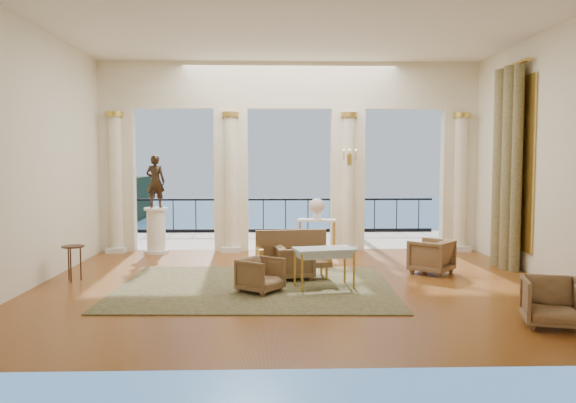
{
  "coord_description": "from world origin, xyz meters",
  "views": [
    {
      "loc": [
        -0.45,
        -9.64,
        2.13
      ],
      "look_at": [
        -0.14,
        0.6,
        1.41
      ],
      "focal_mm": 35.0,
      "sensor_mm": 36.0,
      "label": 1
    }
  ],
  "objects_px": {
    "console_table": "(317,225)",
    "statue": "(155,181)",
    "armchair_b": "(552,300)",
    "settee": "(293,255)",
    "armchair_a": "(261,273)",
    "armchair_c": "(431,255)",
    "game_table": "(324,252)",
    "armchair_d": "(295,261)",
    "side_table": "(73,251)",
    "pedestal": "(156,231)"
  },
  "relations": [
    {
      "from": "armchair_a",
      "to": "armchair_d",
      "type": "bearing_deg",
      "value": 6.72
    },
    {
      "from": "armchair_c",
      "to": "armchair_b",
      "type": "bearing_deg",
      "value": 49.5
    },
    {
      "from": "armchair_d",
      "to": "pedestal",
      "type": "xyz_separation_m",
      "value": [
        -3.12,
        3.03,
        0.18
      ]
    },
    {
      "from": "armchair_b",
      "to": "statue",
      "type": "height_order",
      "value": "statue"
    },
    {
      "from": "settee",
      "to": "pedestal",
      "type": "relative_size",
      "value": 1.29
    },
    {
      "from": "armchair_d",
      "to": "statue",
      "type": "relative_size",
      "value": 0.56
    },
    {
      "from": "armchair_a",
      "to": "side_table",
      "type": "xyz_separation_m",
      "value": [
        -3.38,
        0.99,
        0.23
      ]
    },
    {
      "from": "armchair_b",
      "to": "side_table",
      "type": "relative_size",
      "value": 1.1
    },
    {
      "from": "armchair_a",
      "to": "statue",
      "type": "distance_m",
      "value": 4.97
    },
    {
      "from": "statue",
      "to": "settee",
      "type": "bearing_deg",
      "value": 144.98
    },
    {
      "from": "armchair_a",
      "to": "armchair_c",
      "type": "relative_size",
      "value": 0.86
    },
    {
      "from": "armchair_c",
      "to": "statue",
      "type": "distance_m",
      "value": 6.45
    },
    {
      "from": "statue",
      "to": "armchair_c",
      "type": "bearing_deg",
      "value": 164.67
    },
    {
      "from": "armchair_d",
      "to": "statue",
      "type": "height_order",
      "value": "statue"
    },
    {
      "from": "armchair_b",
      "to": "game_table",
      "type": "distance_m",
      "value": 3.61
    },
    {
      "from": "armchair_b",
      "to": "game_table",
      "type": "relative_size",
      "value": 0.65
    },
    {
      "from": "console_table",
      "to": "statue",
      "type": "bearing_deg",
      "value": -172.45
    },
    {
      "from": "armchair_d",
      "to": "statue",
      "type": "bearing_deg",
      "value": 36.51
    },
    {
      "from": "armchair_a",
      "to": "statue",
      "type": "bearing_deg",
      "value": 68.94
    },
    {
      "from": "armchair_a",
      "to": "game_table",
      "type": "height_order",
      "value": "game_table"
    },
    {
      "from": "game_table",
      "to": "armchair_c",
      "type": "bearing_deg",
      "value": 16.34
    },
    {
      "from": "armchair_d",
      "to": "side_table",
      "type": "bearing_deg",
      "value": 81.23
    },
    {
      "from": "armchair_b",
      "to": "armchair_a",
      "type": "bearing_deg",
      "value": 168.09
    },
    {
      "from": "armchair_a",
      "to": "armchair_c",
      "type": "xyz_separation_m",
      "value": [
        3.25,
        1.48,
        0.05
      ]
    },
    {
      "from": "settee",
      "to": "statue",
      "type": "height_order",
      "value": "statue"
    },
    {
      "from": "settee",
      "to": "armchair_a",
      "type": "bearing_deg",
      "value": -125.12
    },
    {
      "from": "settee",
      "to": "statue",
      "type": "relative_size",
      "value": 1.14
    },
    {
      "from": "armchair_d",
      "to": "statue",
      "type": "distance_m",
      "value": 4.55
    },
    {
      "from": "armchair_b",
      "to": "armchair_c",
      "type": "height_order",
      "value": "armchair_c"
    },
    {
      "from": "game_table",
      "to": "statue",
      "type": "distance_m",
      "value": 5.31
    },
    {
      "from": "armchair_b",
      "to": "armchair_c",
      "type": "distance_m",
      "value": 3.57
    },
    {
      "from": "settee",
      "to": "statue",
      "type": "xyz_separation_m",
      "value": [
        -3.09,
        2.96,
        1.25
      ]
    },
    {
      "from": "armchair_d",
      "to": "settee",
      "type": "bearing_deg",
      "value": 15.97
    },
    {
      "from": "armchair_d",
      "to": "console_table",
      "type": "distance_m",
      "value": 2.69
    },
    {
      "from": "side_table",
      "to": "armchair_d",
      "type": "bearing_deg",
      "value": 0.56
    },
    {
      "from": "armchair_a",
      "to": "pedestal",
      "type": "distance_m",
      "value": 4.78
    },
    {
      "from": "game_table",
      "to": "statue",
      "type": "xyz_separation_m",
      "value": [
        -3.59,
        3.77,
        1.07
      ]
    },
    {
      "from": "armchair_d",
      "to": "console_table",
      "type": "relative_size",
      "value": 0.73
    },
    {
      "from": "settee",
      "to": "console_table",
      "type": "xyz_separation_m",
      "value": [
        0.65,
        2.52,
        0.26
      ]
    },
    {
      "from": "armchair_a",
      "to": "game_table",
      "type": "distance_m",
      "value": 1.15
    },
    {
      "from": "pedestal",
      "to": "game_table",
      "type": "bearing_deg",
      "value": -46.39
    },
    {
      "from": "statue",
      "to": "armchair_b",
      "type": "bearing_deg",
      "value": 144.75
    },
    {
      "from": "armchair_b",
      "to": "armchair_c",
      "type": "xyz_separation_m",
      "value": [
        -0.56,
        3.53,
        0.01
      ]
    },
    {
      "from": "console_table",
      "to": "armchair_d",
      "type": "bearing_deg",
      "value": -89.21
    },
    {
      "from": "game_table",
      "to": "console_table",
      "type": "bearing_deg",
      "value": 75.08
    },
    {
      "from": "side_table",
      "to": "statue",
      "type": "bearing_deg",
      "value": 74.35
    },
    {
      "from": "statue",
      "to": "console_table",
      "type": "relative_size",
      "value": 1.31
    },
    {
      "from": "armchair_a",
      "to": "armchair_b",
      "type": "distance_m",
      "value": 4.32
    },
    {
      "from": "pedestal",
      "to": "side_table",
      "type": "distance_m",
      "value": 3.19
    },
    {
      "from": "armchair_a",
      "to": "side_table",
      "type": "distance_m",
      "value": 3.53
    }
  ]
}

